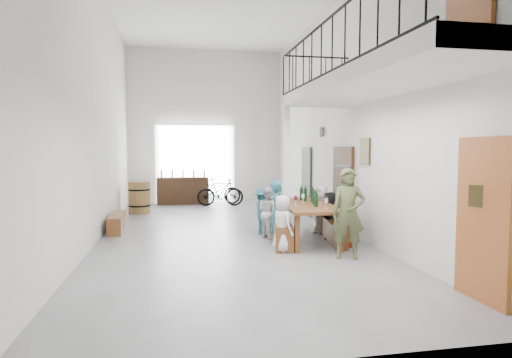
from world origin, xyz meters
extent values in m
plane|color=slate|center=(0.00, 0.00, 0.00)|extent=(12.00, 12.00, 0.00)
plane|color=silver|center=(0.00, 6.00, 2.75)|extent=(5.50, 0.00, 5.50)
plane|color=silver|center=(0.00, -6.00, 2.75)|extent=(5.50, 0.00, 5.50)
plane|color=silver|center=(-2.75, 0.00, 2.75)|extent=(0.00, 12.00, 12.00)
plane|color=silver|center=(2.75, 0.00, 2.75)|extent=(0.00, 12.00, 12.00)
cube|color=white|center=(-0.40, 5.94, 1.40)|extent=(2.80, 0.08, 2.80)
cube|color=brown|center=(2.70, -4.90, 1.05)|extent=(0.06, 0.95, 2.10)
cube|color=#392212|center=(2.70, -0.30, 1.00)|extent=(0.06, 1.10, 2.00)
cube|color=#323D32|center=(2.70, 2.50, 1.00)|extent=(0.06, 0.80, 2.00)
cube|color=#3B3317|center=(2.72, -1.40, 1.90)|extent=(0.04, 0.45, 0.55)
cylinder|color=white|center=(2.71, 1.20, 2.40)|extent=(0.04, 0.28, 0.28)
cube|color=white|center=(2.00, -3.20, 3.00)|extent=(1.50, 5.60, 0.25)
cube|color=black|center=(1.27, -3.20, 3.98)|extent=(0.03, 5.60, 0.03)
cube|color=black|center=(1.27, -3.20, 3.15)|extent=(0.03, 5.60, 0.03)
cube|color=black|center=(2.00, -0.42, 3.98)|extent=(1.50, 0.03, 0.03)
cube|color=white|center=(1.30, -0.45, 1.44)|extent=(0.14, 0.14, 2.88)
cube|color=brown|center=(1.64, -1.03, 0.76)|extent=(1.25, 2.50, 0.06)
cube|color=brown|center=(1.11, -2.01, 0.36)|extent=(0.09, 0.09, 0.73)
cube|color=brown|center=(1.93, -2.11, 0.36)|extent=(0.09, 0.09, 0.73)
cube|color=brown|center=(1.34, 0.04, 0.36)|extent=(0.09, 0.09, 0.73)
cube|color=brown|center=(2.16, -0.06, 0.36)|extent=(0.09, 0.09, 0.73)
cube|color=brown|center=(1.06, -0.99, 0.24)|extent=(0.70, 2.13, 0.48)
cube|color=brown|center=(2.16, -1.08, 0.22)|extent=(0.54, 1.90, 0.43)
cylinder|color=black|center=(1.71, -0.57, 0.97)|extent=(0.07, 0.07, 0.35)
cylinder|color=black|center=(1.66, -0.42, 0.97)|extent=(0.07, 0.07, 0.35)
cylinder|color=black|center=(1.64, -1.52, 0.97)|extent=(0.07, 0.07, 0.35)
cylinder|color=black|center=(1.84, -0.69, 0.97)|extent=(0.07, 0.07, 0.35)
cylinder|color=black|center=(1.73, -1.14, 0.97)|extent=(0.07, 0.07, 0.35)
cube|color=brown|center=(-2.50, 0.85, 0.20)|extent=(0.36, 1.43, 0.40)
cylinder|color=olive|center=(-2.19, 3.67, 0.48)|extent=(0.64, 0.64, 0.97)
cylinder|color=black|center=(-2.19, 3.67, 0.24)|extent=(0.66, 0.66, 0.05)
cylinder|color=black|center=(-2.19, 3.67, 0.72)|extent=(0.66, 0.66, 0.05)
cube|color=#392212|center=(-0.85, 5.65, 0.47)|extent=(1.82, 0.61, 0.95)
cylinder|color=black|center=(-1.60, 5.73, 1.09)|extent=(0.06, 0.06, 0.28)
cylinder|color=black|center=(-1.22, 5.71, 1.09)|extent=(0.06, 0.06, 0.28)
cylinder|color=black|center=(-0.85, 5.68, 1.09)|extent=(0.06, 0.06, 0.28)
cylinder|color=black|center=(-0.48, 5.65, 1.09)|extent=(0.06, 0.06, 0.28)
cylinder|color=black|center=(-0.11, 5.56, 1.09)|extent=(0.06, 0.06, 0.28)
imported|color=silver|center=(0.85, -1.88, 0.54)|extent=(0.49, 0.61, 1.08)
imported|color=#215C70|center=(0.94, -1.17, 0.65)|extent=(0.46, 0.56, 1.31)
imported|color=silver|center=(0.89, -0.56, 0.56)|extent=(0.59, 0.66, 1.13)
imported|color=#215C70|center=(0.83, -0.13, 0.53)|extent=(0.58, 0.77, 1.05)
imported|color=#AB2D1D|center=(2.24, -1.68, 0.60)|extent=(0.33, 0.72, 1.21)
imported|color=black|center=(2.17, -0.88, 0.51)|extent=(0.67, 0.99, 1.02)
imported|color=silver|center=(2.18, -0.32, 0.55)|extent=(0.52, 0.63, 1.11)
imported|color=#464F2C|center=(1.89, -2.55, 0.80)|extent=(0.68, 0.56, 1.61)
imported|color=#15461B|center=(2.45, 0.33, 0.19)|extent=(0.40, 0.37, 0.38)
imported|color=black|center=(0.31, 5.58, 0.46)|extent=(1.87, 1.08, 0.93)
imported|color=black|center=(0.38, 4.86, 0.48)|extent=(1.62, 0.60, 0.95)
camera|label=1|loc=(-1.11, -9.62, 1.94)|focal=30.00mm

